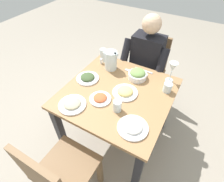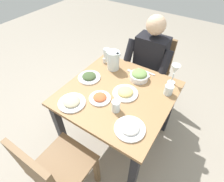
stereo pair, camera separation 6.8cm
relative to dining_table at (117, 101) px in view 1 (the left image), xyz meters
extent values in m
plane|color=gray|center=(0.00, 0.00, -0.60)|extent=(8.00, 8.00, 0.00)
cube|color=#997047|center=(0.00, 0.00, 0.10)|extent=(0.91, 0.91, 0.03)
cube|color=#232328|center=(-0.40, -0.40, -0.26)|extent=(0.06, 0.06, 0.69)
cube|color=#232328|center=(0.40, -0.40, -0.26)|extent=(0.06, 0.06, 0.69)
cube|color=#232328|center=(-0.40, 0.40, -0.26)|extent=(0.06, 0.06, 0.69)
cube|color=#232328|center=(0.40, 0.40, -0.26)|extent=(0.06, 0.06, 0.69)
cube|color=brown|center=(-0.19, -0.84, -0.38)|extent=(0.04, 0.04, 0.45)
cube|color=brown|center=(0.15, -0.84, -0.38)|extent=(0.04, 0.04, 0.45)
cube|color=brown|center=(-0.19, -0.50, -0.38)|extent=(0.04, 0.04, 0.45)
cube|color=brown|center=(0.15, -0.50, -0.38)|extent=(0.04, 0.04, 0.45)
cube|color=brown|center=(-0.02, -0.67, -0.15)|extent=(0.40, 0.40, 0.03)
cube|color=brown|center=(-0.02, -0.85, 0.08)|extent=(0.38, 0.04, 0.42)
cube|color=brown|center=(0.24, 0.50, -0.38)|extent=(0.04, 0.04, 0.45)
cube|color=brown|center=(-0.10, 0.50, -0.38)|extent=(0.04, 0.04, 0.45)
cube|color=brown|center=(0.07, 0.67, -0.15)|extent=(0.40, 0.40, 0.03)
cube|color=brown|center=(0.07, 0.85, 0.08)|extent=(0.38, 0.04, 0.42)
cube|color=black|center=(-0.02, -0.64, 0.12)|extent=(0.32, 0.20, 0.50)
sphere|color=#DBB28E|center=(-0.02, -0.64, 0.49)|extent=(0.19, 0.19, 0.19)
cylinder|color=#2D3342|center=(-0.10, -0.45, -0.16)|extent=(0.11, 0.38, 0.11)
cylinder|color=#2D3342|center=(-0.10, -0.26, -0.37)|extent=(0.10, 0.10, 0.47)
cylinder|color=black|center=(-0.22, -0.50, 0.14)|extent=(0.08, 0.23, 0.37)
cylinder|color=#2D3342|center=(0.07, -0.45, -0.16)|extent=(0.11, 0.38, 0.11)
cylinder|color=#2D3342|center=(0.07, -0.26, -0.37)|extent=(0.10, 0.10, 0.47)
cylinder|color=black|center=(0.18, -0.50, 0.14)|extent=(0.08, 0.23, 0.37)
cylinder|color=silver|center=(0.22, -0.27, 0.21)|extent=(0.12, 0.12, 0.19)
cube|color=silver|center=(0.30, -0.27, 0.22)|extent=(0.02, 0.02, 0.11)
cube|color=silver|center=(0.17, -0.27, 0.30)|extent=(0.04, 0.03, 0.02)
cylinder|color=white|center=(-0.07, -0.26, 0.15)|extent=(0.17, 0.17, 0.05)
ellipsoid|color=#759951|center=(-0.07, -0.26, 0.18)|extent=(0.14, 0.14, 0.06)
cylinder|color=white|center=(-0.06, -0.01, 0.13)|extent=(0.22, 0.22, 0.01)
ellipsoid|color=#E0C670|center=(-0.06, -0.01, 0.14)|extent=(0.14, 0.14, 0.05)
cylinder|color=white|center=(0.24, 0.32, 0.13)|extent=(0.22, 0.22, 0.01)
ellipsoid|color=#B7AD89|center=(0.24, 0.32, 0.14)|extent=(0.14, 0.14, 0.04)
cylinder|color=white|center=(0.08, 0.15, 0.13)|extent=(0.18, 0.18, 0.01)
ellipsoid|color=#CC5B33|center=(0.08, 0.15, 0.14)|extent=(0.11, 0.11, 0.04)
cylinder|color=white|center=(-0.27, 0.28, 0.13)|extent=(0.23, 0.23, 0.01)
ellipsoid|color=white|center=(-0.27, 0.28, 0.14)|extent=(0.14, 0.14, 0.04)
cylinder|color=white|center=(0.33, -0.01, 0.13)|extent=(0.21, 0.21, 0.01)
ellipsoid|color=#3D512D|center=(0.33, -0.01, 0.14)|extent=(0.13, 0.13, 0.04)
cylinder|color=silver|center=(-0.09, 0.19, 0.17)|extent=(0.07, 0.07, 0.10)
cylinder|color=silver|center=(-0.37, -0.22, 0.16)|extent=(0.07, 0.07, 0.09)
cylinder|color=silver|center=(0.39, -0.39, 0.17)|extent=(0.07, 0.07, 0.10)
cylinder|color=silver|center=(-0.34, -0.37, 0.12)|extent=(0.07, 0.07, 0.01)
cylinder|color=silver|center=(-0.34, -0.37, 0.17)|extent=(0.01, 0.01, 0.10)
cone|color=silver|center=(-0.34, -0.37, 0.27)|extent=(0.08, 0.08, 0.09)
cylinder|color=white|center=(0.35, -0.29, 0.14)|extent=(0.03, 0.03, 0.04)
cylinder|color=#B2B2B7|center=(0.35, -0.29, 0.17)|extent=(0.03, 0.03, 0.01)
cube|color=silver|center=(0.00, -0.32, 0.12)|extent=(0.17, 0.03, 0.01)
cube|color=silver|center=(-0.08, -0.39, 0.12)|extent=(0.19, 0.03, 0.01)
cube|color=silver|center=(-0.06, -0.32, 0.12)|extent=(0.17, 0.06, 0.01)
camera|label=1|loc=(-0.51, 0.99, 1.19)|focal=28.41mm
camera|label=2|loc=(-0.56, 0.95, 1.19)|focal=28.41mm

